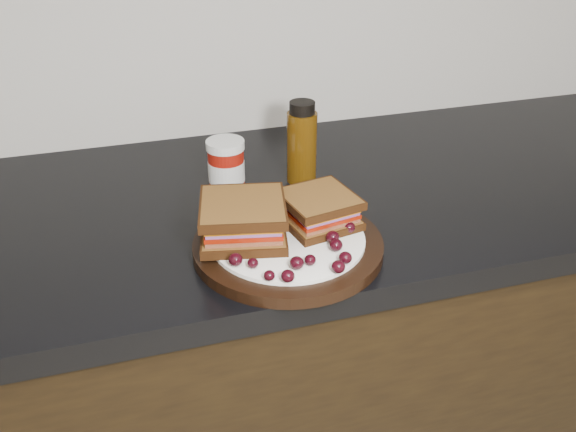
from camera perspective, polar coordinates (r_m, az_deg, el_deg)
The scene contains 28 objects.
base_cabinets at distance 1.39m, azimuth 0.88°, elevation -15.22°, with size 3.96×0.58×0.86m, color black.
countertop at distance 1.12m, azimuth 1.06°, elevation 1.24°, with size 3.98×0.60×0.04m, color black.
plate at distance 0.95m, azimuth 0.00°, elevation -2.68°, with size 0.28×0.28×0.02m, color black.
sandwich_left at distance 0.93m, azimuth -4.01°, elevation -0.33°, with size 0.12×0.12×0.06m, color brown, non-canonical shape.
sandwich_right at distance 0.96m, azimuth 2.76°, elevation 0.58°, with size 0.10×0.10×0.05m, color brown, non-canonical shape.
grape_0 at distance 0.87m, azimuth -4.69°, elevation -3.88°, with size 0.02×0.02×0.02m, color black.
grape_1 at distance 0.87m, azimuth -3.14°, elevation -4.20°, with size 0.02×0.02×0.01m, color black.
grape_2 at distance 0.84m, azimuth -1.67°, elevation -5.31°, with size 0.02×0.02×0.01m, color black.
grape_3 at distance 0.84m, azimuth -0.02°, elevation -5.36°, with size 0.02×0.02×0.02m, color black.
grape_4 at distance 0.86m, azimuth 0.78°, elevation -4.19°, with size 0.02×0.02×0.02m, color black.
grape_5 at distance 0.87m, azimuth 1.99°, elevation -3.92°, with size 0.02×0.02×0.01m, color black.
grape_6 at distance 0.86m, azimuth 4.49°, elevation -4.52°, with size 0.02×0.02×0.02m, color black.
grape_7 at distance 0.88m, azimuth 5.12°, elevation -3.72°, with size 0.02×0.02×0.02m, color black.
grape_8 at distance 0.91m, azimuth 4.29°, elevation -2.59°, with size 0.02×0.02×0.02m, color black.
grape_9 at distance 0.92m, azimuth 3.99°, elevation -1.89°, with size 0.02×0.02×0.02m, color black.
grape_10 at distance 0.95m, azimuth 5.44°, elevation -1.01°, with size 0.02×0.02×0.02m, color black.
grape_11 at distance 0.95m, azimuth 3.73°, elevation -0.85°, with size 0.02×0.02×0.02m, color black.
grape_12 at distance 0.97m, azimuth 3.47°, elevation -0.42°, with size 0.02×0.02×0.01m, color black.
grape_13 at distance 1.00m, azimuth 2.32°, elevation 0.89°, with size 0.02×0.02×0.02m, color black.
grape_14 at distance 0.97m, azimuth -4.78°, elevation -0.42°, with size 0.02×0.02×0.01m, color black.
grape_15 at distance 0.94m, azimuth -3.29°, elevation -1.09°, with size 0.02×0.02×0.02m, color black.
grape_16 at distance 0.93m, azimuth -4.81°, elevation -1.67°, with size 0.02×0.02×0.02m, color black.
grape_17 at distance 0.91m, azimuth -4.88°, elevation -2.30°, with size 0.02×0.02×0.02m, color black.
grape_18 at distance 0.95m, azimuth -3.93°, elevation -0.69°, with size 0.02×0.02×0.02m, color black.
grape_19 at distance 0.95m, azimuth -4.68°, elevation -0.87°, with size 0.02×0.02×0.02m, color black.
grape_20 at distance 0.91m, azimuth -3.93°, elevation -2.32°, with size 0.02×0.02×0.01m, color black.
condiment_jar at distance 1.10m, azimuth -5.51°, elevation 4.38°, with size 0.06×0.06×0.10m, color maroon.
oil_bottle at distance 1.12m, azimuth 1.23°, elevation 6.58°, with size 0.05×0.05×0.15m, color #452906.
Camera 1 is at (-0.30, 0.76, 1.42)m, focal length 40.00 mm.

